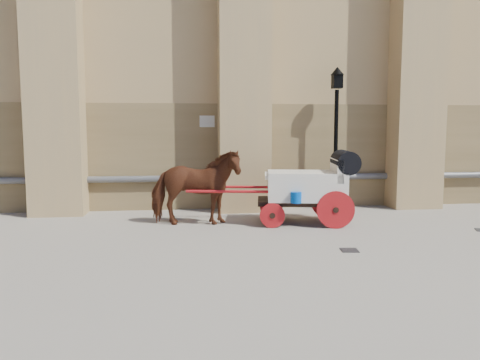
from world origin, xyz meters
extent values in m
plane|color=gray|center=(0.00, 0.00, 0.00)|extent=(90.00, 90.00, 0.00)
cube|color=olive|center=(2.00, 4.15, 1.50)|extent=(44.00, 0.35, 3.00)
cylinder|color=#59595B|center=(2.00, 3.88, 0.90)|extent=(42.00, 0.18, 0.18)
cube|color=beige|center=(-2.00, 3.97, 2.50)|extent=(0.42, 0.04, 0.32)
imported|color=brown|center=(-2.40, 1.77, 0.90)|extent=(2.20, 1.12, 1.81)
cube|color=black|center=(0.17, 1.69, 0.53)|extent=(2.26, 1.31, 0.12)
cube|color=silver|center=(0.27, 1.67, 0.92)|extent=(2.02, 1.50, 0.68)
cube|color=silver|center=(0.99, 1.55, 1.31)|extent=(0.34, 1.22, 0.53)
cube|color=silver|center=(-0.54, 1.81, 1.16)|extent=(0.51, 1.11, 0.10)
cylinder|color=black|center=(1.18, 1.52, 1.50)|extent=(0.74, 1.29, 0.54)
cylinder|color=#B11418|center=(0.79, 0.97, 0.44)|extent=(0.87, 0.20, 0.87)
cylinder|color=#B11418|center=(0.99, 2.16, 0.44)|extent=(0.87, 0.20, 0.87)
cylinder|color=#B11418|center=(-0.64, 1.21, 0.29)|extent=(0.58, 0.15, 0.58)
cylinder|color=#B11418|center=(-0.44, 2.40, 0.29)|extent=(0.58, 0.15, 0.58)
cylinder|color=#B11418|center=(-1.47, 1.52, 0.82)|extent=(2.31, 0.45, 0.07)
cylinder|color=#B11418|center=(-1.33, 2.38, 0.82)|extent=(2.31, 0.45, 0.07)
cylinder|color=#0048B3|center=(-0.13, 1.05, 0.73)|extent=(0.25, 0.25, 0.25)
cylinder|color=black|center=(1.57, 3.41, 1.68)|extent=(0.11, 0.11, 3.37)
cone|color=black|center=(1.57, 3.41, 0.17)|extent=(0.34, 0.34, 0.34)
cube|color=black|center=(1.57, 3.41, 3.60)|extent=(0.26, 0.26, 0.39)
cone|color=black|center=(1.57, 3.41, 3.88)|extent=(0.37, 0.37, 0.22)
cube|color=black|center=(0.42, -0.97, 0.01)|extent=(0.36, 0.36, 0.01)
camera|label=1|loc=(-2.67, -9.30, 2.29)|focal=35.00mm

